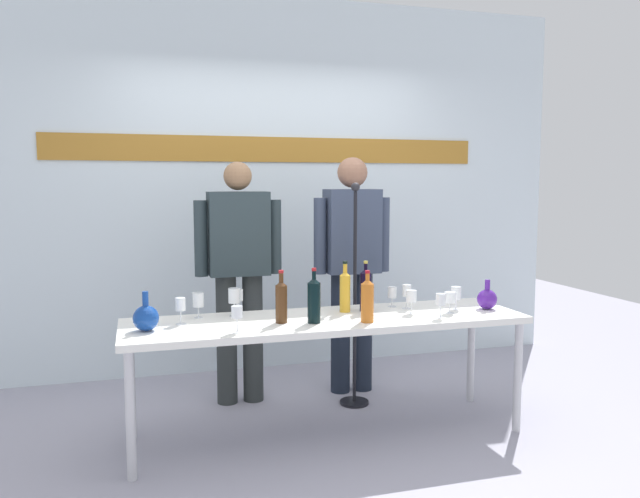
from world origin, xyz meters
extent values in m
plane|color=#9C9AAA|center=(0.00, 0.00, 0.00)|extent=(10.00, 10.00, 0.00)
cube|color=silver|center=(0.00, 1.54, 1.50)|extent=(5.01, 0.10, 3.00)
cube|color=#AD7528|center=(0.00, 1.48, 1.79)|extent=(3.51, 0.01, 0.20)
cube|color=white|center=(0.00, 0.00, 0.70)|extent=(2.39, 0.66, 0.04)
cylinder|color=silver|center=(-1.14, -0.28, 0.34)|extent=(0.05, 0.05, 0.68)
cylinder|color=silver|center=(1.14, -0.28, 0.34)|extent=(0.05, 0.05, 0.68)
cylinder|color=silver|center=(-1.14, 0.28, 0.34)|extent=(0.05, 0.05, 0.68)
cylinder|color=silver|center=(1.14, 0.28, 0.34)|extent=(0.05, 0.05, 0.68)
sphere|color=navy|center=(-1.04, -0.04, 0.79)|extent=(0.14, 0.14, 0.14)
cylinder|color=navy|center=(-1.04, -0.04, 0.90)|extent=(0.03, 0.03, 0.09)
sphere|color=#4F1F95|center=(1.05, -0.04, 0.79)|extent=(0.13, 0.13, 0.13)
cylinder|color=#4F1F95|center=(1.05, -0.04, 0.88)|extent=(0.03, 0.03, 0.07)
cylinder|color=#2B302F|center=(-0.50, 0.73, 0.45)|extent=(0.14, 0.14, 0.90)
cylinder|color=#2B302F|center=(-0.32, 0.73, 0.45)|extent=(0.14, 0.14, 0.90)
cube|color=#2C393E|center=(-0.41, 0.73, 1.18)|extent=(0.41, 0.22, 0.57)
cylinder|color=#2C393E|center=(-0.66, 0.73, 1.15)|extent=(0.09, 0.09, 0.51)
cylinder|color=#2C393E|center=(-0.16, 0.73, 1.15)|extent=(0.09, 0.09, 0.51)
sphere|color=#956D4C|center=(-0.41, 0.73, 1.57)|extent=(0.19, 0.19, 0.19)
cylinder|color=black|center=(0.32, 0.73, 0.44)|extent=(0.14, 0.14, 0.88)
cylinder|color=black|center=(0.50, 0.73, 0.44)|extent=(0.14, 0.14, 0.88)
cube|color=#3B455D|center=(0.41, 0.73, 1.18)|extent=(0.38, 0.22, 0.60)
cylinder|color=#3B455D|center=(0.17, 0.73, 1.15)|extent=(0.09, 0.09, 0.54)
cylinder|color=#3B455D|center=(0.65, 0.73, 1.15)|extent=(0.09, 0.09, 0.54)
sphere|color=#996951|center=(0.41, 0.73, 1.60)|extent=(0.22, 0.22, 0.22)
cylinder|color=gold|center=(0.16, 0.13, 0.84)|extent=(0.07, 0.07, 0.23)
cone|color=gold|center=(0.16, 0.13, 0.96)|extent=(0.07, 0.07, 0.03)
cylinder|color=gold|center=(0.16, 0.13, 0.99)|extent=(0.03, 0.03, 0.07)
cylinder|color=black|center=(0.16, 0.13, 1.03)|extent=(0.03, 0.03, 0.02)
cylinder|color=black|center=(-0.11, -0.11, 0.84)|extent=(0.07, 0.07, 0.23)
cone|color=black|center=(-0.11, -0.11, 0.97)|extent=(0.07, 0.07, 0.03)
cylinder|color=black|center=(-0.11, -0.11, 0.99)|extent=(0.02, 0.02, 0.07)
cylinder|color=#AA181C|center=(-0.11, -0.11, 1.03)|extent=(0.03, 0.03, 0.02)
cylinder|color=black|center=(0.29, 0.12, 0.84)|extent=(0.07, 0.07, 0.24)
cone|color=black|center=(0.29, 0.12, 0.98)|extent=(0.07, 0.07, 0.03)
cylinder|color=black|center=(0.29, 0.12, 0.99)|extent=(0.02, 0.02, 0.06)
cylinder|color=gold|center=(0.29, 0.12, 1.03)|extent=(0.03, 0.03, 0.02)
cylinder|color=#472912|center=(-0.29, -0.06, 0.83)|extent=(0.07, 0.07, 0.22)
cone|color=#472912|center=(-0.29, -0.06, 0.95)|extent=(0.07, 0.07, 0.03)
cylinder|color=#472912|center=(-0.29, -0.06, 0.98)|extent=(0.03, 0.03, 0.07)
cylinder|color=#B21D22|center=(-0.29, -0.06, 1.02)|extent=(0.03, 0.03, 0.02)
cylinder|color=#C7671F|center=(0.19, -0.18, 0.83)|extent=(0.08, 0.08, 0.22)
cone|color=#C7671F|center=(0.19, -0.18, 0.96)|extent=(0.08, 0.08, 0.03)
cylinder|color=#C7671F|center=(0.19, -0.18, 0.98)|extent=(0.02, 0.02, 0.06)
cylinder|color=#AD1421|center=(0.19, -0.18, 1.02)|extent=(0.03, 0.03, 0.02)
cylinder|color=white|center=(-0.57, -0.22, 0.72)|extent=(0.06, 0.06, 0.00)
cylinder|color=white|center=(-0.57, -0.22, 0.76)|extent=(0.01, 0.01, 0.08)
cylinder|color=white|center=(-0.57, -0.22, 0.84)|extent=(0.06, 0.06, 0.07)
cylinder|color=white|center=(-0.49, 0.27, 0.72)|extent=(0.06, 0.06, 0.00)
cylinder|color=white|center=(-0.49, 0.27, 0.76)|extent=(0.01, 0.01, 0.08)
cylinder|color=white|center=(-0.49, 0.27, 0.84)|extent=(0.06, 0.06, 0.07)
cylinder|color=white|center=(-0.85, 0.07, 0.72)|extent=(0.06, 0.06, 0.00)
cylinder|color=white|center=(-0.85, 0.07, 0.76)|extent=(0.01, 0.01, 0.08)
cylinder|color=white|center=(-0.85, 0.07, 0.84)|extent=(0.06, 0.06, 0.07)
cylinder|color=white|center=(-0.53, 0.20, 0.72)|extent=(0.06, 0.06, 0.00)
cylinder|color=white|center=(-0.53, 0.20, 0.77)|extent=(0.01, 0.01, 0.08)
cylinder|color=white|center=(-0.53, 0.20, 0.85)|extent=(0.07, 0.07, 0.09)
cylinder|color=white|center=(-0.74, 0.21, 0.72)|extent=(0.05, 0.05, 0.00)
cylinder|color=white|center=(-0.74, 0.21, 0.76)|extent=(0.01, 0.01, 0.07)
cylinder|color=white|center=(-0.74, 0.21, 0.83)|extent=(0.07, 0.07, 0.09)
cylinder|color=white|center=(0.64, -0.20, 0.72)|extent=(0.06, 0.06, 0.00)
cylinder|color=white|center=(0.64, -0.20, 0.76)|extent=(0.01, 0.01, 0.08)
cylinder|color=white|center=(0.64, -0.20, 0.84)|extent=(0.06, 0.06, 0.07)
cylinder|color=white|center=(0.53, -0.03, 0.72)|extent=(0.06, 0.06, 0.00)
cylinder|color=white|center=(0.53, -0.03, 0.76)|extent=(0.01, 0.01, 0.07)
cylinder|color=white|center=(0.53, -0.03, 0.83)|extent=(0.06, 0.06, 0.07)
cylinder|color=white|center=(0.57, 0.11, 0.72)|extent=(0.06, 0.06, 0.00)
cylinder|color=white|center=(0.57, 0.11, 0.77)|extent=(0.01, 0.01, 0.08)
cylinder|color=white|center=(0.57, 0.11, 0.84)|extent=(0.06, 0.06, 0.07)
cylinder|color=white|center=(0.77, -0.09, 0.72)|extent=(0.06, 0.06, 0.00)
cylinder|color=white|center=(0.77, -0.09, 0.76)|extent=(0.01, 0.01, 0.06)
cylinder|color=white|center=(0.77, -0.09, 0.82)|extent=(0.07, 0.07, 0.07)
cylinder|color=white|center=(0.50, 0.19, 0.72)|extent=(0.05, 0.05, 0.00)
cylinder|color=white|center=(0.50, 0.19, 0.75)|extent=(0.01, 0.01, 0.06)
cylinder|color=white|center=(0.50, 0.19, 0.82)|extent=(0.06, 0.06, 0.07)
cylinder|color=white|center=(0.86, 0.00, 0.72)|extent=(0.05, 0.05, 0.00)
cylinder|color=white|center=(0.86, 0.00, 0.76)|extent=(0.01, 0.01, 0.06)
cylinder|color=white|center=(0.86, 0.00, 0.83)|extent=(0.06, 0.06, 0.08)
cylinder|color=black|center=(0.34, 0.45, 0.01)|extent=(0.20, 0.20, 0.02)
cylinder|color=black|center=(0.34, 0.45, 0.73)|extent=(0.02, 0.02, 1.47)
sphere|color=#232328|center=(0.34, 0.45, 1.50)|extent=(0.06, 0.06, 0.06)
camera|label=1|loc=(-1.08, -3.52, 1.53)|focal=35.30mm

